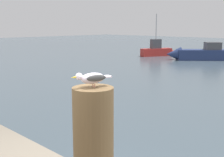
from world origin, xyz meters
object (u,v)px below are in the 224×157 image
Objects in this scene: seagull at (92,78)px; boat_navy at (198,54)px; mooring_post at (93,143)px; boat_red at (158,50)px.

seagull is 22.77m from boat_navy.
boat_navy is at bearing 115.90° from mooring_post.
seagull reaches higher than mooring_post.
mooring_post is at bearing -55.81° from boat_red.
boat_red is at bearing 124.19° from mooring_post.
boat_navy is at bearing -3.54° from boat_red.
seagull reaches higher than boat_navy.
boat_red is (-4.13, 0.26, 0.00)m from boat_navy.
boat_navy is 4.14m from boat_red.
mooring_post is 0.63m from seagull.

